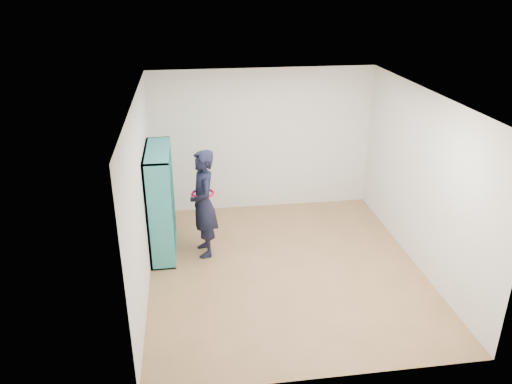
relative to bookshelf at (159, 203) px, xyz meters
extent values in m
plane|color=olive|center=(1.83, -0.83, -0.82)|extent=(4.50, 4.50, 0.00)
plane|color=white|center=(1.83, -0.83, 1.78)|extent=(4.50, 4.50, 0.00)
cube|color=white|center=(-0.17, -0.83, 0.48)|extent=(0.02, 4.50, 2.60)
cube|color=white|center=(3.83, -0.83, 0.48)|extent=(0.02, 4.50, 2.60)
cube|color=white|center=(1.83, 1.42, 0.48)|extent=(4.00, 0.02, 2.60)
cube|color=white|center=(1.83, -3.08, 0.48)|extent=(4.00, 0.02, 2.60)
cube|color=teal|center=(0.03, -0.61, 0.03)|extent=(0.37, 0.03, 1.69)
cube|color=teal|center=(0.03, 0.63, 0.03)|extent=(0.37, 0.03, 1.69)
cube|color=teal|center=(0.03, 0.01, -0.80)|extent=(0.37, 1.27, 0.03)
cube|color=teal|center=(0.03, 0.01, 0.86)|extent=(0.37, 1.27, 0.03)
cube|color=teal|center=(-0.14, 0.01, 0.03)|extent=(0.03, 1.27, 1.69)
cube|color=teal|center=(0.03, -0.19, 0.03)|extent=(0.34, 0.03, 1.63)
cube|color=teal|center=(0.03, 0.21, 0.03)|extent=(0.34, 0.03, 1.63)
cube|color=teal|center=(0.03, 0.01, -0.38)|extent=(0.34, 1.21, 0.03)
cube|color=teal|center=(0.03, 0.01, 0.03)|extent=(0.34, 1.21, 0.03)
cube|color=teal|center=(0.03, 0.01, 0.43)|extent=(0.34, 1.21, 0.03)
cube|color=beige|center=(0.05, -0.40, -0.73)|extent=(0.23, 0.15, 0.09)
cube|color=black|center=(0.06, -0.46, -0.22)|extent=(0.19, 0.17, 0.30)
cube|color=maroon|center=(0.06, -0.46, 0.18)|extent=(0.19, 0.17, 0.28)
cube|color=silver|center=(0.05, -0.40, 0.49)|extent=(0.23, 0.15, 0.09)
cube|color=navy|center=(0.06, -0.05, -0.65)|extent=(0.19, 0.17, 0.25)
cube|color=brown|center=(0.06, -0.05, -0.25)|extent=(0.19, 0.17, 0.24)
cube|color=#BFB28C|center=(0.05, 0.00, 0.08)|extent=(0.23, 0.15, 0.09)
cube|color=#26594C|center=(0.06, -0.05, 0.56)|extent=(0.19, 0.17, 0.23)
cube|color=beige|center=(0.06, 0.35, -0.64)|extent=(0.19, 0.17, 0.28)
cube|color=black|center=(0.05, 0.41, -0.33)|extent=(0.23, 0.15, 0.09)
cube|color=maroon|center=(0.06, 0.35, 0.18)|extent=(0.19, 0.17, 0.29)
cube|color=silver|center=(0.06, 0.35, 0.57)|extent=(0.19, 0.17, 0.25)
imported|color=black|center=(0.67, -0.19, 0.03)|extent=(0.50, 0.68, 1.70)
torus|color=#A80C41|center=(0.67, -0.19, 0.21)|extent=(0.40, 0.40, 0.04)
cube|color=silver|center=(0.50, -0.13, 0.15)|extent=(0.03, 0.11, 0.14)
cube|color=black|center=(0.50, -0.13, 0.15)|extent=(0.03, 0.11, 0.13)
camera|label=1|loc=(0.50, -7.12, 3.23)|focal=35.00mm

